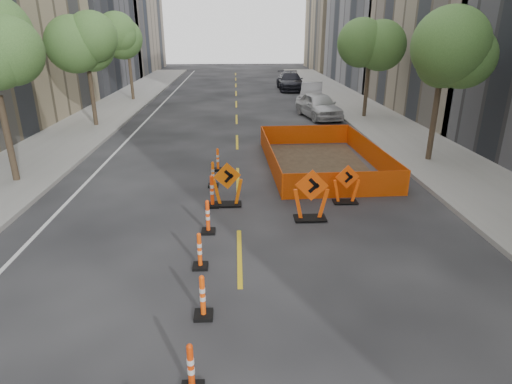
{
  "coord_description": "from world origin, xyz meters",
  "views": [
    {
      "loc": [
        -0.03,
        -5.74,
        5.5
      ],
      "look_at": [
        0.51,
        5.77,
        1.1
      ],
      "focal_mm": 30.0,
      "sensor_mm": 36.0,
      "label": 1
    }
  ],
  "objects_px": {
    "channelizer_8": "(218,159)",
    "channelizer_3": "(203,296)",
    "channelizer_5": "(208,217)",
    "channelizer_6": "(212,191)",
    "chevron_sign_center": "(311,195)",
    "parked_car_far": "(290,81)",
    "channelizer_7": "(213,174)",
    "chevron_sign_right": "(347,184)",
    "channelizer_2": "(191,369)",
    "chevron_sign_left": "(228,184)",
    "parked_car_near": "(319,105)",
    "channelizer_4": "(200,251)",
    "parked_car_mid": "(312,93)"
  },
  "relations": [
    {
      "from": "chevron_sign_left",
      "to": "parked_car_near",
      "type": "distance_m",
      "value": 15.91
    },
    {
      "from": "channelizer_3",
      "to": "channelizer_4",
      "type": "distance_m",
      "value": 1.95
    },
    {
      "from": "channelizer_8",
      "to": "channelizer_3",
      "type": "bearing_deg",
      "value": -89.69
    },
    {
      "from": "channelizer_5",
      "to": "chevron_sign_center",
      "type": "xyz_separation_m",
      "value": [
        3.08,
        0.76,
        0.31
      ]
    },
    {
      "from": "parked_car_far",
      "to": "chevron_sign_right",
      "type": "bearing_deg",
      "value": -93.06
    },
    {
      "from": "channelizer_8",
      "to": "chevron_sign_right",
      "type": "height_order",
      "value": "chevron_sign_right"
    },
    {
      "from": "chevron_sign_right",
      "to": "channelizer_2",
      "type": "bearing_deg",
      "value": -123.18
    },
    {
      "from": "channelizer_5",
      "to": "channelizer_8",
      "type": "relative_size",
      "value": 1.06
    },
    {
      "from": "parked_car_far",
      "to": "channelizer_2",
      "type": "bearing_deg",
      "value": -99.21
    },
    {
      "from": "chevron_sign_left",
      "to": "parked_car_near",
      "type": "xyz_separation_m",
      "value": [
        5.74,
        14.84,
        0.07
      ]
    },
    {
      "from": "channelizer_8",
      "to": "parked_car_far",
      "type": "distance_m",
      "value": 25.64
    },
    {
      "from": "parked_car_mid",
      "to": "parked_car_far",
      "type": "xyz_separation_m",
      "value": [
        -0.79,
        7.6,
        0.05
      ]
    },
    {
      "from": "channelizer_5",
      "to": "parked_car_mid",
      "type": "xyz_separation_m",
      "value": [
        6.89,
        23.14,
        0.27
      ]
    },
    {
      "from": "channelizer_3",
      "to": "channelizer_7",
      "type": "bearing_deg",
      "value": 91.18
    },
    {
      "from": "parked_car_near",
      "to": "parked_car_mid",
      "type": "bearing_deg",
      "value": 72.98
    },
    {
      "from": "chevron_sign_left",
      "to": "channelizer_3",
      "type": "bearing_deg",
      "value": -106.45
    },
    {
      "from": "channelizer_5",
      "to": "parked_car_mid",
      "type": "distance_m",
      "value": 24.14
    },
    {
      "from": "channelizer_6",
      "to": "channelizer_7",
      "type": "xyz_separation_m",
      "value": [
        -0.06,
        1.94,
        -0.06
      ]
    },
    {
      "from": "channelizer_4",
      "to": "chevron_sign_left",
      "type": "relative_size",
      "value": 0.63
    },
    {
      "from": "channelizer_2",
      "to": "channelizer_3",
      "type": "xyz_separation_m",
      "value": [
        0.05,
        1.94,
        0.01
      ]
    },
    {
      "from": "parked_car_near",
      "to": "channelizer_4",
      "type": "bearing_deg",
      "value": -120.16
    },
    {
      "from": "channelizer_6",
      "to": "chevron_sign_center",
      "type": "xyz_separation_m",
      "value": [
        3.05,
        -1.18,
        0.27
      ]
    },
    {
      "from": "channelizer_5",
      "to": "channelizer_7",
      "type": "height_order",
      "value": "channelizer_5"
    },
    {
      "from": "channelizer_3",
      "to": "chevron_sign_right",
      "type": "bearing_deg",
      "value": 53.59
    },
    {
      "from": "channelizer_5",
      "to": "channelizer_6",
      "type": "xyz_separation_m",
      "value": [
        0.03,
        1.94,
        0.04
      ]
    },
    {
      "from": "channelizer_6",
      "to": "parked_car_mid",
      "type": "height_order",
      "value": "parked_car_mid"
    },
    {
      "from": "channelizer_5",
      "to": "parked_car_near",
      "type": "relative_size",
      "value": 0.21
    },
    {
      "from": "channelizer_7",
      "to": "parked_car_mid",
      "type": "xyz_separation_m",
      "value": [
        6.93,
        19.26,
        0.29
      ]
    },
    {
      "from": "channelizer_5",
      "to": "chevron_sign_right",
      "type": "bearing_deg",
      "value": 24.48
    },
    {
      "from": "chevron_sign_right",
      "to": "parked_car_far",
      "type": "relative_size",
      "value": 0.24
    },
    {
      "from": "channelizer_6",
      "to": "chevron_sign_center",
      "type": "relative_size",
      "value": 0.67
    },
    {
      "from": "channelizer_8",
      "to": "chevron_sign_right",
      "type": "distance_m",
      "value": 5.81
    },
    {
      "from": "channelizer_6",
      "to": "channelizer_8",
      "type": "distance_m",
      "value": 3.88
    },
    {
      "from": "channelizer_5",
      "to": "channelizer_6",
      "type": "distance_m",
      "value": 1.94
    },
    {
      "from": "channelizer_3",
      "to": "channelizer_5",
      "type": "xyz_separation_m",
      "value": [
        -0.12,
        3.88,
        0.02
      ]
    },
    {
      "from": "chevron_sign_center",
      "to": "parked_car_near",
      "type": "bearing_deg",
      "value": 87.45
    },
    {
      "from": "parked_car_near",
      "to": "parked_car_far",
      "type": "bearing_deg",
      "value": 79.29
    },
    {
      "from": "channelizer_7",
      "to": "channelizer_8",
      "type": "xyz_separation_m",
      "value": [
        0.11,
        1.94,
        -0.01
      ]
    },
    {
      "from": "channelizer_3",
      "to": "parked_car_near",
      "type": "height_order",
      "value": "parked_car_near"
    },
    {
      "from": "channelizer_4",
      "to": "channelizer_7",
      "type": "height_order",
      "value": "channelizer_7"
    },
    {
      "from": "channelizer_6",
      "to": "chevron_sign_center",
      "type": "distance_m",
      "value": 3.29
    },
    {
      "from": "channelizer_4",
      "to": "channelizer_6",
      "type": "xyz_separation_m",
      "value": [
        0.11,
        3.88,
        0.07
      ]
    },
    {
      "from": "channelizer_2",
      "to": "channelizer_3",
      "type": "relative_size",
      "value": 0.98
    },
    {
      "from": "channelizer_8",
      "to": "chevron_sign_left",
      "type": "distance_m",
      "value": 3.84
    },
    {
      "from": "channelizer_3",
      "to": "channelizer_6",
      "type": "relative_size",
      "value": 0.89
    },
    {
      "from": "parked_car_far",
      "to": "parked_car_near",
      "type": "bearing_deg",
      "value": -89.11
    },
    {
      "from": "channelizer_2",
      "to": "channelizer_4",
      "type": "xyz_separation_m",
      "value": [
        -0.16,
        3.88,
        -0.01
      ]
    },
    {
      "from": "channelizer_4",
      "to": "channelizer_8",
      "type": "height_order",
      "value": "channelizer_8"
    },
    {
      "from": "channelizer_7",
      "to": "parked_car_far",
      "type": "height_order",
      "value": "parked_car_far"
    },
    {
      "from": "channelizer_8",
      "to": "chevron_sign_left",
      "type": "relative_size",
      "value": 0.63
    }
  ]
}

